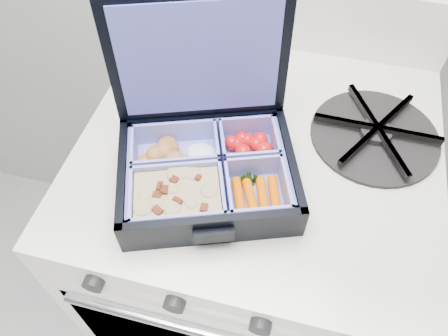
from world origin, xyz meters
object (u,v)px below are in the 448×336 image
(stove, at_px, (250,253))
(bento_box, at_px, (208,174))
(fork, at_px, (230,125))
(burner_grate, at_px, (376,131))

(stove, height_order, bento_box, bento_box)
(fork, bearing_deg, stove, 7.30)
(bento_box, bearing_deg, stove, 43.93)
(stove, xyz_separation_m, fork, (-0.05, 0.00, 0.40))
(fork, bearing_deg, bento_box, -78.67)
(burner_grate, bearing_deg, fork, -171.68)
(bento_box, relative_size, fork, 1.28)
(stove, bearing_deg, fork, 174.52)
(burner_grate, distance_m, fork, 0.22)
(bento_box, height_order, burner_grate, bento_box)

